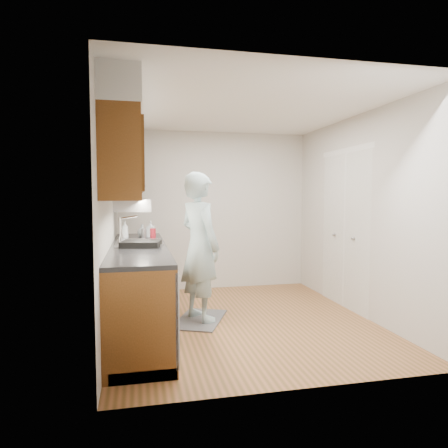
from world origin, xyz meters
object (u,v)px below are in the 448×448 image
soap_bottle_b (151,229)px  dish_rack (141,244)px  soap_bottle_c (142,230)px  steel_can (144,233)px  soda_can (153,234)px  person (200,237)px  soap_bottle_a (125,230)px

soap_bottle_b → dish_rack: 1.03m
soap_bottle_b → soap_bottle_c: 0.16m
steel_can → soda_can: bearing=-47.6°
person → soda_can: bearing=19.6°
steel_can → dish_rack: size_ratio=0.30×
person → soap_bottle_a: person is taller
soap_bottle_a → dish_rack: soap_bottle_a is taller
soap_bottle_a → soap_bottle_c: bearing=54.7°
steel_can → dish_rack: steel_can is taller
person → soda_can: (-0.53, 0.51, -0.00)m
person → soda_can: person is taller
person → soap_bottle_b: (-0.55, 0.74, 0.04)m
person → soap_bottle_b: 0.92m
soap_bottle_b → dish_rack: (-0.14, -1.02, -0.08)m
person → steel_can: person is taller
soda_can → soap_bottle_a: bearing=175.0°
person → soap_bottle_a: size_ratio=8.34×
person → soap_bottle_a: 1.03m
soap_bottle_a → soda_can: size_ratio=1.78×
soda_can → steel_can: 0.17m
soap_bottle_b → soap_bottle_c: (-0.11, 0.11, -0.03)m
soap_bottle_a → soap_bottle_c: 0.38m
soap_bottle_b → steel_can: 0.15m
person → steel_can: 0.90m
steel_can → dish_rack: (-0.04, -0.91, -0.03)m
soap_bottle_c → person: bearing=-52.3°
soap_bottle_a → soap_bottle_c: (0.22, 0.31, -0.04)m
soap_bottle_b → soap_bottle_c: bearing=135.2°
soda_can → dish_rack: size_ratio=0.33×
soap_bottle_c → soda_can: bearing=-68.7°
soap_bottle_a → steel_can: size_ratio=1.97×
soap_bottle_a → soap_bottle_b: 0.38m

